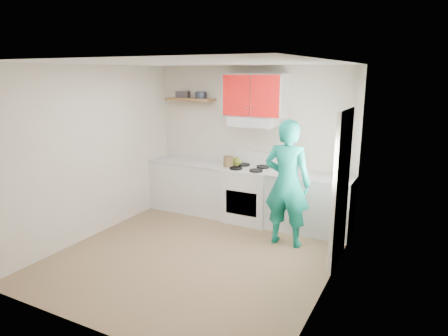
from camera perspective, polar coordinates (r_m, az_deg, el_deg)
The scene contains 21 objects.
floor at distance 5.72m, azimuth -3.96°, elevation -12.27°, with size 3.80×3.80×0.00m, color brown.
ceiling at distance 5.16m, azimuth -4.44°, elevation 14.74°, with size 3.60×3.80×0.04m, color white.
back_wall at distance 6.95m, azimuth 4.04°, elevation 3.63°, with size 3.60×0.04×2.60m, color beige.
front_wall at distance 3.86m, azimuth -19.13°, elevation -5.08°, with size 3.60×0.04×2.60m, color beige.
left_wall at distance 6.40m, azimuth -18.06°, elevation 2.16°, with size 0.04×3.80×2.60m, color beige.
right_wall at distance 4.63m, azimuth 15.16°, elevation -1.77°, with size 0.04×3.80×2.60m, color beige.
door at distance 5.37m, azimuth 16.36°, elevation -2.82°, with size 0.05×0.85×2.05m, color white.
door_glass at distance 5.28m, azimuth 16.37°, elevation 1.65°, with size 0.01×0.55×0.95m, color white.
counter_left at distance 7.35m, azimuth -4.47°, elevation -2.63°, with size 1.52×0.60×0.90m, color silver.
counter_right at distance 6.51m, azimuth 12.12°, elevation -5.02°, with size 1.32×0.60×0.90m, color silver.
stove at distance 6.82m, azimuth 3.61°, elevation -3.83°, with size 0.76×0.65×0.92m, color white.
range_hood at distance 6.65m, azimuth 4.13°, elevation 6.63°, with size 0.76×0.44×0.15m, color silver.
upper_cabinets at distance 6.67m, azimuth 4.38°, elevation 10.31°, with size 1.02×0.33×0.70m, color red.
shelf at distance 7.27m, azimuth -4.82°, elevation 9.76°, with size 0.90×0.30×0.04m, color brown.
books at distance 7.37m, azimuth -5.89°, elevation 10.39°, with size 0.23×0.17×0.12m, color #3C3537.
tin at distance 7.18m, azimuth -3.31°, elevation 10.36°, with size 0.19×0.19×0.12m, color #333D4C.
kettle at distance 6.86m, azimuth 1.83°, elevation 0.91°, with size 0.17×0.17×0.15m, color olive.
crock at distance 6.80m, azimuth 0.61°, elevation 0.86°, with size 0.17×0.17×0.20m, color brown.
cutting_board at distance 6.38m, azimuth 11.27°, elevation -1.07°, with size 0.32×0.23×0.02m, color olive.
silicone_mat at distance 6.30m, azimuth 14.23°, elevation -1.47°, with size 0.32×0.27×0.01m, color red.
person at distance 5.82m, azimuth 9.01°, elevation -2.19°, with size 0.68×0.45×1.86m, color #0E7E6A.
Camera 1 is at (2.71, -4.39, 2.48)m, focal length 32.03 mm.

